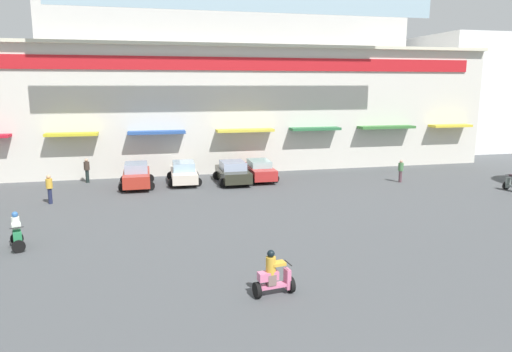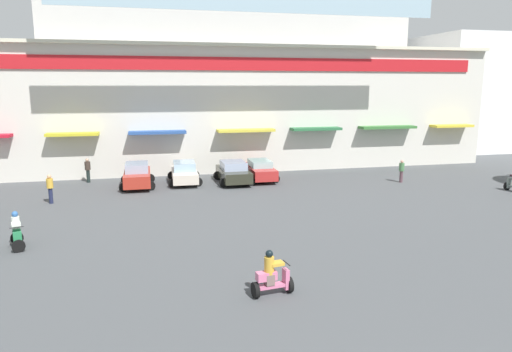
{
  "view_description": "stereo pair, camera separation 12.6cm",
  "coord_description": "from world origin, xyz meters",
  "px_view_note": "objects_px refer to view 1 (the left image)",
  "views": [
    {
      "loc": [
        -7.04,
        -4.96,
        6.72
      ],
      "look_at": [
        -1.51,
        18.39,
        2.02
      ],
      "focal_mm": 32.77,
      "sensor_mm": 36.0,
      "label": 1
    },
    {
      "loc": [
        -6.92,
        -4.99,
        6.72
      ],
      "look_at": [
        -1.51,
        18.39,
        2.02
      ],
      "focal_mm": 32.77,
      "sensor_mm": 36.0,
      "label": 2
    }
  ],
  "objects_px": {
    "scooter_rider_4": "(17,234)",
    "parked_car_1": "(184,172)",
    "parked_car_2": "(233,172)",
    "pedestrian_1": "(49,187)",
    "parked_car_3": "(259,170)",
    "scooter_rider_5": "(273,277)",
    "parked_car_0": "(137,175)",
    "pedestrian_0": "(87,169)",
    "pedestrian_2": "(401,170)"
  },
  "relations": [
    {
      "from": "parked_car_2",
      "to": "pedestrian_1",
      "type": "xyz_separation_m",
      "value": [
        -11.29,
        -3.34,
        0.21
      ]
    },
    {
      "from": "pedestrian_1",
      "to": "parked_car_3",
      "type": "bearing_deg",
      "value": 16.4
    },
    {
      "from": "parked_car_2",
      "to": "pedestrian_0",
      "type": "distance_m",
      "value": 10.17
    },
    {
      "from": "parked_car_3",
      "to": "scooter_rider_5",
      "type": "distance_m",
      "value": 18.78
    },
    {
      "from": "scooter_rider_4",
      "to": "scooter_rider_5",
      "type": "distance_m",
      "value": 11.42
    },
    {
      "from": "parked_car_0",
      "to": "pedestrian_1",
      "type": "bearing_deg",
      "value": -144.46
    },
    {
      "from": "parked_car_2",
      "to": "scooter_rider_4",
      "type": "relative_size",
      "value": 2.7
    },
    {
      "from": "parked_car_0",
      "to": "scooter_rider_5",
      "type": "distance_m",
      "value": 18.41
    },
    {
      "from": "parked_car_1",
      "to": "scooter_rider_5",
      "type": "relative_size",
      "value": 2.77
    },
    {
      "from": "parked_car_2",
      "to": "scooter_rider_5",
      "type": "xyz_separation_m",
      "value": [
        -1.98,
        -17.77,
        -0.12
      ]
    },
    {
      "from": "pedestrian_2",
      "to": "scooter_rider_4",
      "type": "bearing_deg",
      "value": -159.42
    },
    {
      "from": "parked_car_1",
      "to": "scooter_rider_5",
      "type": "bearing_deg",
      "value": -85.78
    },
    {
      "from": "parked_car_0",
      "to": "pedestrian_2",
      "type": "relative_size",
      "value": 2.59
    },
    {
      "from": "parked_car_1",
      "to": "scooter_rider_4",
      "type": "xyz_separation_m",
      "value": [
        -7.86,
        -11.73,
        -0.11
      ]
    },
    {
      "from": "scooter_rider_4",
      "to": "parked_car_1",
      "type": "bearing_deg",
      "value": 56.18
    },
    {
      "from": "parked_car_2",
      "to": "scooter_rider_5",
      "type": "distance_m",
      "value": 17.88
    },
    {
      "from": "parked_car_3",
      "to": "pedestrian_1",
      "type": "distance_m",
      "value": 13.88
    },
    {
      "from": "parked_car_0",
      "to": "scooter_rider_5",
      "type": "relative_size",
      "value": 2.64
    },
    {
      "from": "pedestrian_2",
      "to": "pedestrian_0",
      "type": "bearing_deg",
      "value": 167.06
    },
    {
      "from": "parked_car_0",
      "to": "scooter_rider_5",
      "type": "xyz_separation_m",
      "value": [
        4.52,
        -17.85,
        -0.17
      ]
    },
    {
      "from": "parked_car_1",
      "to": "pedestrian_2",
      "type": "height_order",
      "value": "pedestrian_2"
    },
    {
      "from": "parked_car_3",
      "to": "pedestrian_1",
      "type": "xyz_separation_m",
      "value": [
        -13.32,
        -3.92,
        0.23
      ]
    },
    {
      "from": "parked_car_2",
      "to": "scooter_rider_5",
      "type": "relative_size",
      "value": 2.72
    },
    {
      "from": "parked_car_1",
      "to": "pedestrian_0",
      "type": "relative_size",
      "value": 2.53
    },
    {
      "from": "parked_car_3",
      "to": "scooter_rider_5",
      "type": "xyz_separation_m",
      "value": [
        -4.0,
        -18.35,
        -0.1
      ]
    },
    {
      "from": "parked_car_1",
      "to": "parked_car_3",
      "type": "distance_m",
      "value": 5.37
    },
    {
      "from": "scooter_rider_5",
      "to": "scooter_rider_4",
      "type": "bearing_deg",
      "value": 143.84
    },
    {
      "from": "parked_car_1",
      "to": "parked_car_3",
      "type": "bearing_deg",
      "value": -1.27
    },
    {
      "from": "pedestrian_0",
      "to": "pedestrian_2",
      "type": "height_order",
      "value": "pedestrian_0"
    },
    {
      "from": "parked_car_1",
      "to": "parked_car_2",
      "type": "relative_size",
      "value": 1.02
    },
    {
      "from": "parked_car_1",
      "to": "scooter_rider_5",
      "type": "distance_m",
      "value": 18.52
    },
    {
      "from": "parked_car_3",
      "to": "pedestrian_1",
      "type": "bearing_deg",
      "value": -163.6
    },
    {
      "from": "scooter_rider_5",
      "to": "pedestrian_2",
      "type": "relative_size",
      "value": 0.98
    },
    {
      "from": "parked_car_0",
      "to": "pedestrian_2",
      "type": "height_order",
      "value": "parked_car_0"
    },
    {
      "from": "parked_car_0",
      "to": "parked_car_1",
      "type": "distance_m",
      "value": 3.22
    },
    {
      "from": "parked_car_3",
      "to": "scooter_rider_4",
      "type": "bearing_deg",
      "value": -138.72
    },
    {
      "from": "parked_car_2",
      "to": "scooter_rider_4",
      "type": "bearing_deg",
      "value": -135.43
    },
    {
      "from": "scooter_rider_4",
      "to": "parked_car_3",
      "type": "bearing_deg",
      "value": 41.28
    },
    {
      "from": "parked_car_1",
      "to": "pedestrian_0",
      "type": "bearing_deg",
      "value": 165.53
    },
    {
      "from": "parked_car_0",
      "to": "pedestrian_0",
      "type": "xyz_separation_m",
      "value": [
        -3.39,
        2.31,
        0.15
      ]
    },
    {
      "from": "pedestrian_0",
      "to": "pedestrian_2",
      "type": "bearing_deg",
      "value": -12.94
    },
    {
      "from": "parked_car_3",
      "to": "pedestrian_2",
      "type": "bearing_deg",
      "value": -18.16
    },
    {
      "from": "scooter_rider_5",
      "to": "pedestrian_0",
      "type": "bearing_deg",
      "value": 111.43
    },
    {
      "from": "parked_car_0",
      "to": "parked_car_2",
      "type": "bearing_deg",
      "value": -0.69
    },
    {
      "from": "parked_car_0",
      "to": "pedestrian_1",
      "type": "xyz_separation_m",
      "value": [
        -4.79,
        -3.42,
        0.16
      ]
    },
    {
      "from": "parked_car_3",
      "to": "pedestrian_1",
      "type": "relative_size",
      "value": 2.56
    },
    {
      "from": "parked_car_3",
      "to": "pedestrian_0",
      "type": "bearing_deg",
      "value": 171.37
    },
    {
      "from": "pedestrian_0",
      "to": "pedestrian_2",
      "type": "xyz_separation_m",
      "value": [
        21.36,
        -4.91,
        -0.07
      ]
    },
    {
      "from": "parked_car_0",
      "to": "scooter_rider_4",
      "type": "bearing_deg",
      "value": -112.92
    },
    {
      "from": "parked_car_3",
      "to": "parked_car_1",
      "type": "bearing_deg",
      "value": 178.73
    }
  ]
}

